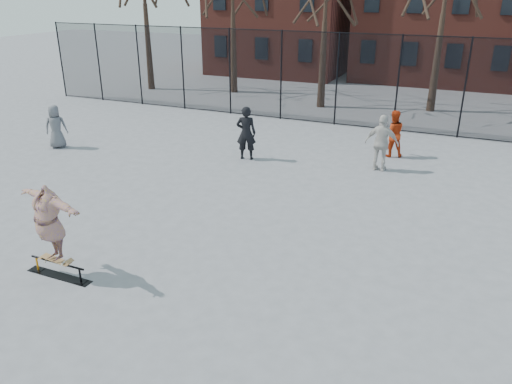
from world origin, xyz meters
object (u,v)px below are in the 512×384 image
at_px(skater, 49,223).
at_px(bystander_red, 393,134).
at_px(bystander_grey, 56,127).
at_px(bystander_white, 382,143).
at_px(bystander_black, 246,133).
at_px(skate_rail, 58,271).
at_px(skateboard, 56,260).

distance_m(skater, bystander_red, 12.32).
height_order(bystander_grey, bystander_white, bystander_white).
distance_m(bystander_black, bystander_red, 5.30).
bearing_deg(bystander_black, bystander_white, 171.56).
height_order(skate_rail, bystander_black, bystander_black).
xyz_separation_m(skater, bystander_red, (5.13, 11.19, -0.42)).
height_order(skate_rail, bystander_white, bystander_white).
xyz_separation_m(bystander_grey, bystander_white, (11.84, 2.38, 0.13)).
relative_size(skate_rail, bystander_white, 0.85).
bearing_deg(bystander_red, skate_rail, 43.60).
bearing_deg(skater, bystander_red, 79.96).
relative_size(skate_rail, bystander_grey, 0.98).
relative_size(bystander_grey, bystander_white, 0.86).
xyz_separation_m(skate_rail, bystander_black, (0.38, 8.79, 0.82)).
xyz_separation_m(bystander_grey, bystander_red, (11.93, 4.07, 0.03)).
height_order(skater, bystander_black, skater).
xyz_separation_m(bystander_black, bystander_red, (4.72, 2.40, -0.11)).
distance_m(skate_rail, skateboard, 0.26).
height_order(bystander_grey, bystander_red, bystander_red).
bearing_deg(skateboard, skater, 0.00).
bearing_deg(bystander_grey, skater, 101.41).
xyz_separation_m(bystander_grey, bystander_black, (7.21, 1.67, 0.13)).
relative_size(bystander_grey, bystander_black, 0.86).
xyz_separation_m(skateboard, bystander_white, (5.04, 9.49, 0.55)).
xyz_separation_m(skateboard, skater, (0.00, 0.00, 0.87)).
height_order(bystander_grey, bystander_black, bystander_black).
bearing_deg(skater, bystander_grey, 148.27).
bearing_deg(bystander_white, bystander_black, 11.74).
xyz_separation_m(skater, bystander_white, (5.04, 9.49, -0.32)).
distance_m(skate_rail, bystander_white, 10.77).
relative_size(bystander_black, bystander_white, 1.00).
height_order(skate_rail, skateboard, skateboard).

